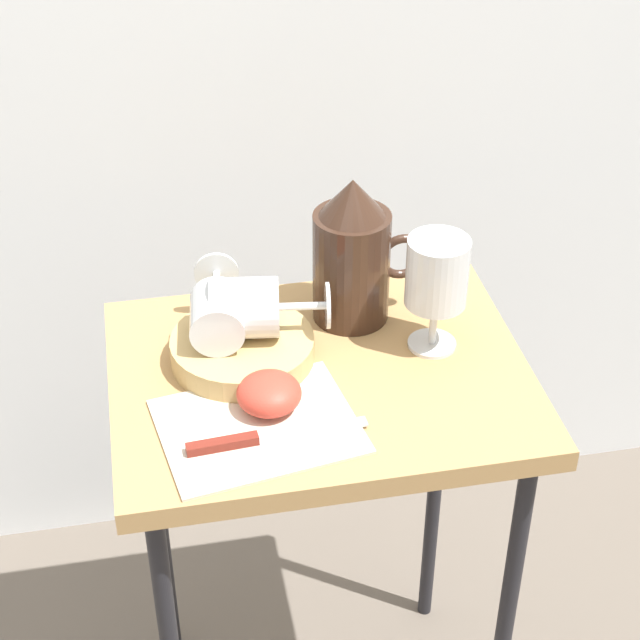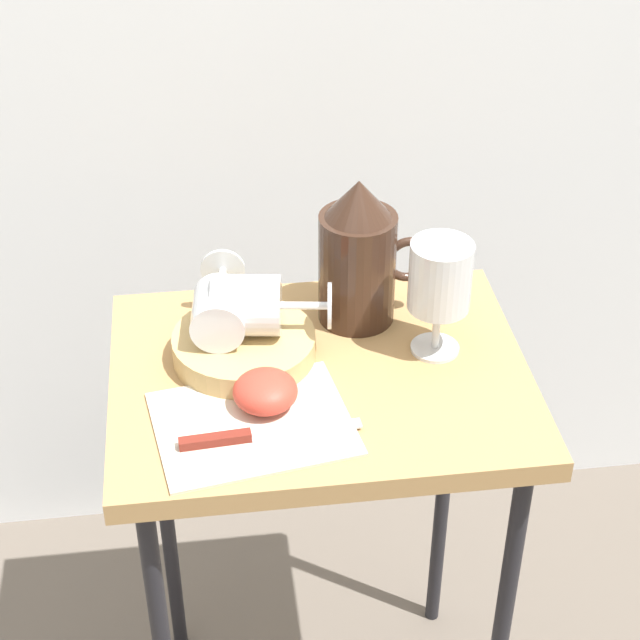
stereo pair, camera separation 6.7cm
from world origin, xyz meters
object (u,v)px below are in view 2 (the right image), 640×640
object	(u,v)px
wine_glass_upright	(440,282)
knife	(244,437)
wine_glass_tipped_near	(219,310)
basket_tray	(244,346)
apple_half_left	(265,391)
pitcher	(358,264)
table	(320,421)
wine_glass_tipped_far	(250,305)

from	to	relation	value
wine_glass_upright	knife	distance (m)	0.32
wine_glass_tipped_near	basket_tray	bearing A→B (deg)	-19.60
apple_half_left	knife	world-z (taller)	apple_half_left
basket_tray	apple_half_left	world-z (taller)	apple_half_left
pitcher	table	bearing A→B (deg)	-120.00
basket_tray	pitcher	distance (m)	0.19
basket_tray	apple_half_left	bearing A→B (deg)	-79.99
wine_glass_upright	table	bearing A→B (deg)	-170.57
wine_glass_tipped_near	table	bearing A→B (deg)	-22.93
knife	wine_glass_tipped_near	bearing A→B (deg)	95.34
basket_tray	wine_glass_upright	distance (m)	0.27
wine_glass_upright	knife	xyz separation A→B (m)	(-0.26, -0.15, -0.10)
pitcher	wine_glass_tipped_far	size ratio (longest dim) A/B	1.31
table	wine_glass_upright	distance (m)	0.25
wine_glass_tipped_near	pitcher	bearing A→B (deg)	18.31
table	pitcher	bearing A→B (deg)	60.00
apple_half_left	table	bearing A→B (deg)	40.30
wine_glass_tipped_near	wine_glass_tipped_far	xyz separation A→B (m)	(0.04, -0.00, 0.01)
table	wine_glass_tipped_near	distance (m)	0.20
apple_half_left	wine_glass_tipped_near	bearing A→B (deg)	112.38
basket_tray	wine_glass_upright	xyz separation A→B (m)	(0.25, -0.02, 0.09)
wine_glass_upright	wine_glass_tipped_far	xyz separation A→B (m)	(-0.24, 0.03, -0.03)
pitcher	wine_glass_tipped_near	size ratio (longest dim) A/B	1.38
wine_glass_tipped_far	apple_half_left	xyz separation A→B (m)	(0.01, -0.11, -0.05)
wine_glass_tipped_near	wine_glass_tipped_far	world-z (taller)	wine_glass_tipped_far
basket_tray	wine_glass_tipped_near	bearing A→B (deg)	160.40
wine_glass_upright	wine_glass_tipped_far	bearing A→B (deg)	173.99
basket_tray	wine_glass_upright	size ratio (longest dim) A/B	1.15
wine_glass_tipped_far	wine_glass_tipped_near	bearing A→B (deg)	178.65
apple_half_left	knife	xyz separation A→B (m)	(-0.03, -0.06, -0.02)
table	wine_glass_upright	world-z (taller)	wine_glass_upright
wine_glass_tipped_far	basket_tray	bearing A→B (deg)	-138.50
pitcher	wine_glass_tipped_near	xyz separation A→B (m)	(-0.19, -0.06, -0.02)
wine_glass_upright	pitcher	bearing A→B (deg)	135.34
pitcher	wine_glass_upright	distance (m)	0.13
table	wine_glass_upright	bearing A→B (deg)	9.43
table	wine_glass_tipped_near	bearing A→B (deg)	157.07
wine_glass_upright	wine_glass_tipped_near	bearing A→B (deg)	174.65
pitcher	knife	size ratio (longest dim) A/B	0.96
pitcher	wine_glass_tipped_near	bearing A→B (deg)	-161.69
basket_tray	apple_half_left	xyz separation A→B (m)	(0.02, -0.11, 0.01)
basket_tray	wine_glass_tipped_far	world-z (taller)	wine_glass_tipped_far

